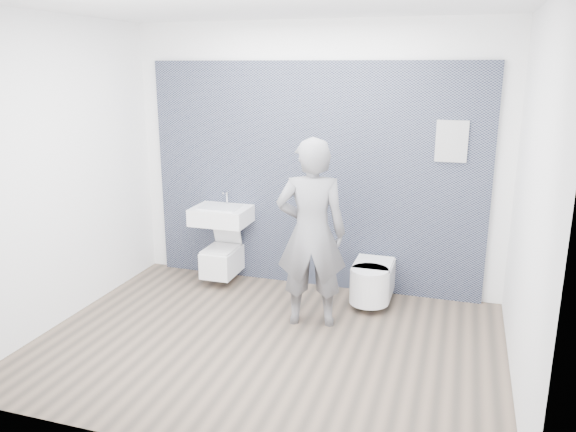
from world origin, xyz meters
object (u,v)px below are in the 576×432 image
(toilet_rounded, at_px, (372,281))
(washbasin, at_px, (221,215))
(toilet_square, at_px, (222,259))
(visitor, at_px, (311,233))

(toilet_rounded, bearing_deg, washbasin, 176.34)
(washbasin, bearing_deg, toilet_square, -90.00)
(washbasin, height_order, toilet_rounded, washbasin)
(visitor, bearing_deg, toilet_square, -42.45)
(washbasin, height_order, visitor, visitor)
(toilet_square, relative_size, visitor, 0.37)
(toilet_square, height_order, visitor, visitor)
(toilet_square, distance_m, toilet_rounded, 1.69)
(washbasin, relative_size, toilet_rounded, 0.92)
(washbasin, bearing_deg, toilet_rounded, -3.66)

